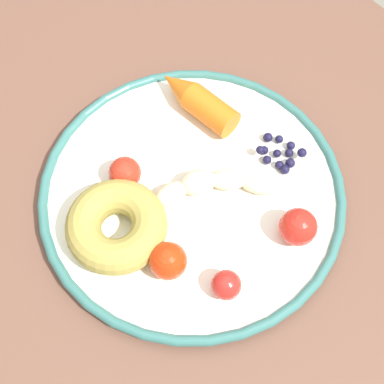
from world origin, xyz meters
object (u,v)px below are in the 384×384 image
Objects in this scene: tomato_near at (226,285)px; tomato_extra at (168,261)px; donut at (116,226)px; banana at (200,189)px; dining_table at (216,229)px; plate at (192,193)px; tomato_far at (125,173)px; blueberry_pile at (280,153)px; tomato_mid at (298,227)px; carrot_orange at (197,100)px.

tomato_extra is at bearing -151.76° from tomato_near.
banana is at bearing 78.91° from donut.
dining_table is 8.53× the size of donut.
donut is 3.50× the size of tomato_near.
tomato_extra is (0.04, -0.11, 0.15)m from dining_table.
banana is (0.01, 0.01, 0.02)m from plate.
tomato_far is (-0.07, -0.06, 0.01)m from banana.
banana reaches higher than blueberry_pile.
tomato_near is at bearing -38.14° from dining_table.
tomato_mid is 0.15m from tomato_extra.
carrot_orange is 3.61× the size of tomato_near.
blueberry_pile is at bearing 97.71° from tomato_extra.
tomato_mid reaches higher than tomato_far.
tomato_far is at bearing 135.78° from donut.
tomato_far is (0.03, -0.13, 0.00)m from carrot_orange.
tomato_mid reaches higher than donut.
tomato_extra is (0.12, -0.03, 0.00)m from tomato_far.
donut reaches higher than plate.
tomato_far reaches higher than banana.
tomato_far is at bearing -132.74° from dining_table.
carrot_orange is at bearing 147.64° from tomato_near.
tomato_near is 0.78× the size of tomato_extra.
tomato_mid is (0.20, -0.03, 0.00)m from carrot_orange.
carrot_orange is 3.07× the size of tomato_far.
tomato_mid is at bearing -7.07° from carrot_orange.
carrot_orange is at bearing 101.51° from tomato_far.
tomato_near is at bearing -26.57° from banana.
tomato_extra is (0.14, -0.16, 0.00)m from carrot_orange.
blueberry_pile is (0.02, 0.11, -0.01)m from banana.
donut is at bearing -97.25° from plate.
blueberry_pile is 0.10m from tomato_mid.
tomato_mid is (0.13, 0.15, 0.00)m from donut.
donut is (-0.01, -0.10, 0.02)m from plate.
donut is at bearing -67.05° from carrot_orange.
banana is 0.12m from tomato_near.
tomato_near is (0.08, -0.16, 0.01)m from blueberry_pile.
tomato_mid is (0.11, 0.05, 0.01)m from banana.
dining_table is 0.14m from banana.
banana is (-0.01, -0.03, 0.14)m from dining_table.
plate is 0.08m from tomato_far.
dining_table is 16.73× the size of blueberry_pile.
tomato_mid is (0.00, 0.10, 0.01)m from tomato_near.
tomato_near is at bearing -22.66° from plate.
tomato_near is at bearing -32.36° from carrot_orange.
tomato_extra reaches higher than donut.
tomato_mid is at bearing 30.71° from tomato_far.
donut is at bearing -101.54° from dining_table.
blueberry_pile is at bearing 78.90° from dining_table.
tomato_extra is at bearing -114.10° from tomato_mid.
banana is at bearing 35.50° from plate.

